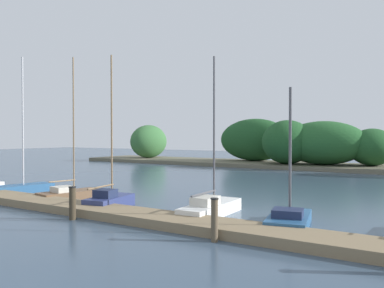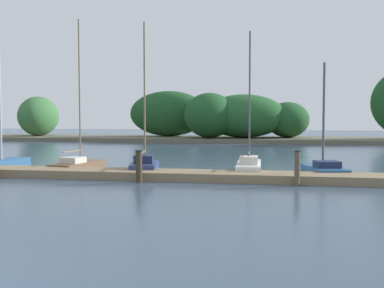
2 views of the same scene
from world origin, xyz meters
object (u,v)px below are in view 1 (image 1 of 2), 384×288
Objects in this scene: sailboat_2 at (71,193)px; sailboat_4 at (212,207)px; sailboat_5 at (289,218)px; mooring_piling_2 at (72,203)px; mooring_piling_3 at (215,220)px; sailboat_3 at (110,200)px; sailboat_1 at (22,187)px.

sailboat_4 is at bearing -77.77° from sailboat_2.
sailboat_2 is 8.43m from sailboat_4.
sailboat_5 reaches higher than mooring_piling_2.
sailboat_2 is at bearing 139.85° from mooring_piling_2.
sailboat_3 is at bearing 160.12° from mooring_piling_3.
sailboat_5 is (11.81, -0.04, -0.01)m from sailboat_2.
sailboat_5 is at bearing 68.54° from mooring_piling_3.
sailboat_3 is at bearing -86.57° from sailboat_1.
mooring_piling_2 is (-7.66, -3.47, 0.35)m from sailboat_5.
sailboat_2 is 11.81m from sailboat_5.
mooring_piling_3 is at bearing -151.49° from sailboat_4.
sailboat_3 is 5.32× the size of mooring_piling_2.
sailboat_4 is at bearing 120.65° from mooring_piling_3.
sailboat_3 reaches higher than sailboat_5.
mooring_piling_3 is (10.51, -3.34, 0.38)m from sailboat_2.
mooring_piling_2 is 6.36m from mooring_piling_3.
sailboat_5 is (8.17, 0.82, -0.09)m from sailboat_3.
sailboat_1 is 7.98m from sailboat_3.
mooring_piling_3 reaches higher than mooring_piling_2.
sailboat_4 is at bearing 40.72° from mooring_piling_2.
sailboat_3 reaches higher than sailboat_4.
sailboat_1 is at bearing 77.94° from sailboat_5.
sailboat_4 reaches higher than sailboat_5.
sailboat_2 reaches higher than sailboat_4.
sailboat_1 is 4.29m from sailboat_2.
sailboat_2 is at bearing 162.37° from mooring_piling_3.
sailboat_4 is 5.03× the size of mooring_piling_2.
mooring_piling_3 is at bearing 1.45° from mooring_piling_2.
sailboat_4 is 4.10m from mooring_piling_3.
sailboat_4 is 3.39m from sailboat_5.
mooring_piling_2 is 0.96× the size of mooring_piling_3.
sailboat_2 is at bearing 77.93° from sailboat_5.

